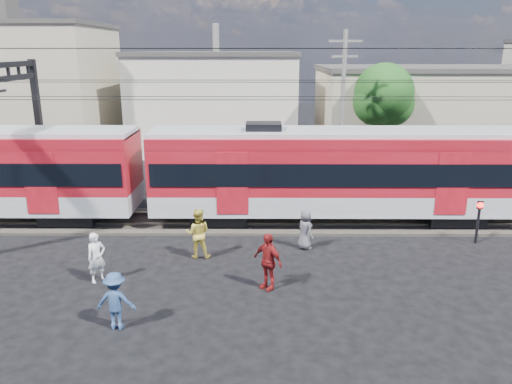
% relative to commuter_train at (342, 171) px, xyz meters
% --- Properties ---
extents(ground, '(120.00, 120.00, 0.00)m').
position_rel_commuter_train_xyz_m(ground, '(-4.96, -8.00, -2.40)').
color(ground, black).
rests_on(ground, ground).
extents(track_bed, '(70.00, 3.40, 0.12)m').
position_rel_commuter_train_xyz_m(track_bed, '(-4.96, 0.00, -2.34)').
color(track_bed, '#2D2823').
rests_on(track_bed, ground).
extents(rail_near, '(70.00, 0.12, 0.12)m').
position_rel_commuter_train_xyz_m(rail_near, '(-4.96, -0.75, -2.22)').
color(rail_near, '#59544C').
rests_on(rail_near, track_bed).
extents(rail_far, '(70.00, 0.12, 0.12)m').
position_rel_commuter_train_xyz_m(rail_far, '(-4.96, 0.75, -2.22)').
color(rail_far, '#59544C').
rests_on(rail_far, track_bed).
extents(commuter_train, '(50.30, 3.08, 4.17)m').
position_rel_commuter_train_xyz_m(commuter_train, '(0.00, 0.00, 0.00)').
color(commuter_train, black).
rests_on(commuter_train, ground).
extents(catenary, '(70.00, 9.30, 7.52)m').
position_rel_commuter_train_xyz_m(catenary, '(-13.61, -0.00, 2.73)').
color(catenary, black).
rests_on(catenary, ground).
extents(building_west, '(14.28, 10.20, 9.30)m').
position_rel_commuter_train_xyz_m(building_west, '(-21.96, 16.00, 2.25)').
color(building_west, tan).
rests_on(building_west, ground).
extents(building_midwest, '(12.24, 12.24, 7.30)m').
position_rel_commuter_train_xyz_m(building_midwest, '(-6.96, 19.00, 1.25)').
color(building_midwest, beige).
rests_on(building_midwest, ground).
extents(building_mideast, '(16.32, 10.20, 6.30)m').
position_rel_commuter_train_xyz_m(building_mideast, '(9.04, 16.00, 0.75)').
color(building_mideast, tan).
rests_on(building_mideast, ground).
extents(utility_pole_mid, '(1.80, 0.24, 8.50)m').
position_rel_commuter_train_xyz_m(utility_pole_mid, '(1.04, 7.00, 2.13)').
color(utility_pole_mid, slate).
rests_on(utility_pole_mid, ground).
extents(tree_near, '(3.82, 3.64, 6.72)m').
position_rel_commuter_train_xyz_m(tree_near, '(4.22, 10.09, 2.26)').
color(tree_near, '#382619').
rests_on(tree_near, ground).
extents(pedestrian_a, '(0.73, 0.72, 1.70)m').
position_rel_commuter_train_xyz_m(pedestrian_a, '(-8.96, -5.90, -1.55)').
color(pedestrian_a, silver).
rests_on(pedestrian_a, ground).
extents(pedestrian_b, '(0.92, 0.72, 1.89)m').
position_rel_commuter_train_xyz_m(pedestrian_b, '(-5.85, -3.86, -1.46)').
color(pedestrian_b, gold).
rests_on(pedestrian_b, ground).
extents(pedestrian_c, '(1.11, 0.67, 1.67)m').
position_rel_commuter_train_xyz_m(pedestrian_c, '(-7.52, -8.81, -1.57)').
color(pedestrian_c, navy).
rests_on(pedestrian_c, ground).
extents(pedestrian_d, '(1.14, 1.09, 1.90)m').
position_rel_commuter_train_xyz_m(pedestrian_d, '(-3.32, -6.38, -1.45)').
color(pedestrian_d, maroon).
rests_on(pedestrian_d, ground).
extents(pedestrian_e, '(0.83, 0.91, 1.55)m').
position_rel_commuter_train_xyz_m(pedestrian_e, '(-1.82, -3.00, -1.63)').
color(pedestrian_e, '#504F55').
rests_on(pedestrian_e, ground).
extents(crossing_signal, '(0.26, 0.26, 1.75)m').
position_rel_commuter_train_xyz_m(crossing_signal, '(5.07, -2.39, -1.18)').
color(crossing_signal, black).
rests_on(crossing_signal, ground).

